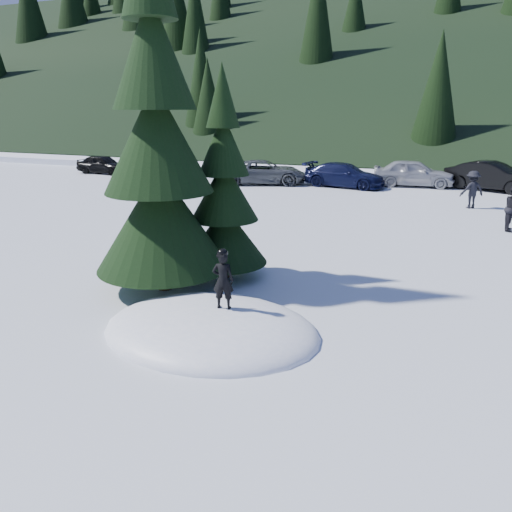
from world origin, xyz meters
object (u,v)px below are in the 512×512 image
at_px(car_1, 155,169).
at_px(car_0, 103,164).
at_px(car_5, 492,176).
at_px(car_3, 344,175).
at_px(car_2, 264,172).
at_px(spruce_short, 224,198).
at_px(spruce_tall, 158,153).
at_px(car_4, 414,173).
at_px(adult_2, 472,190).
at_px(child_skier, 223,280).

bearing_deg(car_1, car_0, 67.31).
relative_size(car_1, car_5, 0.90).
relative_size(car_3, car_5, 0.98).
xyz_separation_m(car_0, car_5, (23.88, 2.12, 0.14)).
bearing_deg(car_0, car_2, -89.86).
bearing_deg(spruce_short, spruce_tall, -125.54).
bearing_deg(car_1, spruce_tall, -152.56).
bearing_deg(car_5, car_4, 112.62).
bearing_deg(car_3, spruce_short, -169.64).
bearing_deg(car_3, car_5, -68.58).
xyz_separation_m(car_1, car_4, (14.80, 3.55, 0.07)).
distance_m(car_0, car_4, 19.98).
distance_m(spruce_short, car_2, 16.68).
xyz_separation_m(spruce_short, adult_2, (6.06, 12.54, -1.28)).
xyz_separation_m(spruce_short, car_1, (-11.74, 14.59, -1.41)).
bearing_deg(car_3, adult_2, -112.22).
relative_size(car_0, car_5, 0.79).
bearing_deg(child_skier, car_3, -98.16).
bearing_deg(child_skier, car_1, -67.03).
xyz_separation_m(car_2, car_4, (8.14, 2.31, 0.07)).
bearing_deg(child_skier, car_0, -60.11).
height_order(spruce_short, car_3, spruce_short).
xyz_separation_m(spruce_short, child_skier, (1.40, -3.01, -1.04)).
distance_m(car_4, car_5, 4.01).
height_order(spruce_short, car_5, spruce_short).
height_order(car_0, car_2, car_2).
xyz_separation_m(child_skier, car_4, (1.65, 21.15, -0.30)).
relative_size(car_0, car_3, 0.80).
distance_m(child_skier, car_4, 21.22).
bearing_deg(car_1, spruce_short, -147.62).
distance_m(spruce_tall, child_skier, 3.67).
distance_m(adult_2, car_5, 5.74).
distance_m(child_skier, car_3, 19.57).
bearing_deg(spruce_short, car_5, 68.76).
height_order(spruce_tall, child_skier, spruce_tall).
bearing_deg(spruce_tall, car_1, 123.89).
height_order(adult_2, car_3, adult_2).
distance_m(spruce_tall, car_3, 18.06).
height_order(child_skier, car_3, child_skier).
bearing_deg(spruce_short, adult_2, 64.21).
height_order(car_1, car_3, car_1).
xyz_separation_m(child_skier, car_5, (5.67, 21.20, -0.29)).
height_order(car_1, car_4, car_4).
relative_size(car_1, car_4, 0.94).
distance_m(car_2, car_5, 12.39).
distance_m(spruce_short, car_4, 18.44).
distance_m(spruce_short, car_0, 23.30).
xyz_separation_m(adult_2, car_0, (-22.87, 3.52, -0.20)).
xyz_separation_m(car_0, car_2, (11.73, -0.25, 0.06)).
relative_size(adult_2, car_2, 0.33).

